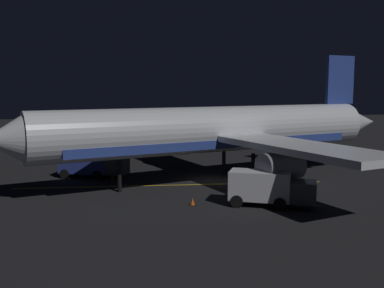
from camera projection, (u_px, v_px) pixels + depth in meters
name	position (u px, v px, depth m)	size (l,w,h in m)	color
ground_plane	(213.00, 183.00, 41.40)	(180.00, 180.00, 0.20)	black
apron_guide_stripe	(171.00, 185.00, 39.83)	(0.24, 27.09, 0.01)	gold
airliner	(219.00, 131.00, 41.10)	(34.85, 39.16, 11.81)	white
baggage_truck	(92.00, 165.00, 43.09)	(4.32, 6.77, 2.25)	navy
catering_truck	(268.00, 188.00, 32.68)	(4.49, 6.41, 2.53)	silver
ground_crew_worker	(71.00, 167.00, 43.76)	(0.40, 0.40, 1.74)	black
traffic_cone_near_left	(92.00, 169.00, 46.27)	(0.50, 0.50, 0.55)	#EA590F
traffic_cone_near_right	(113.00, 177.00, 42.16)	(0.50, 0.50, 0.55)	#EA590F
traffic_cone_under_wing	(192.00, 202.00, 32.99)	(0.50, 0.50, 0.55)	#EA590F
traffic_cone_far	(118.00, 171.00, 45.11)	(0.50, 0.50, 0.55)	#EA590F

